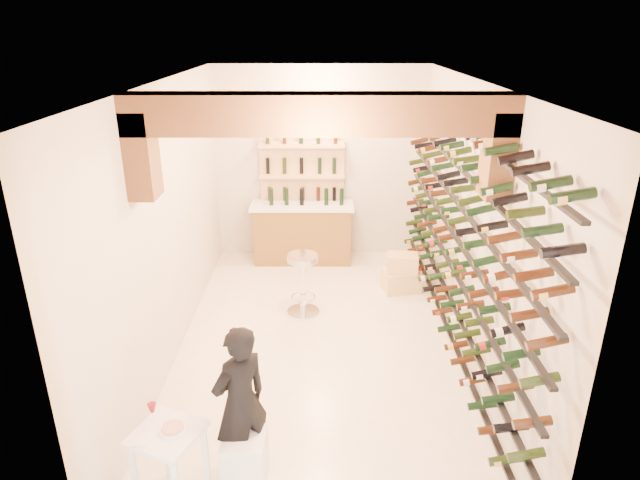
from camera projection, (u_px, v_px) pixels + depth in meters
The scene contains 11 objects.
ground at pixel (320, 344), 6.85m from camera, with size 6.00×6.00×0.00m, color white.
room_shell at pixel (320, 177), 5.78m from camera, with size 3.52×6.02×3.21m.
wine_rack at pixel (452, 230), 6.28m from camera, with size 0.32×5.70×2.56m.
back_counter at pixel (302, 231), 9.12m from camera, with size 1.70×0.62×1.29m.
back_shelving at pixel (302, 191), 9.11m from camera, with size 1.40×0.31×2.73m.
tasting_table at pixel (168, 444), 4.38m from camera, with size 0.65×0.65×0.88m.
white_stool at pixel (245, 459), 4.73m from camera, with size 0.37×0.37×0.46m, color white.
person at pixel (240, 402), 4.65m from camera, with size 0.54×0.35×1.47m, color black.
chrome_barstool at pixel (303, 280), 7.41m from camera, with size 0.45×0.45×0.88m.
crate_lower at pixel (401, 281), 8.19m from camera, with size 0.54×0.38×0.32m, color #E2BC7C.
crate_upper at pixel (402, 263), 8.09m from camera, with size 0.46×0.31×0.27m, color #E2BC7C.
Camera 1 is at (0.01, -5.88, 3.75)m, focal length 30.43 mm.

